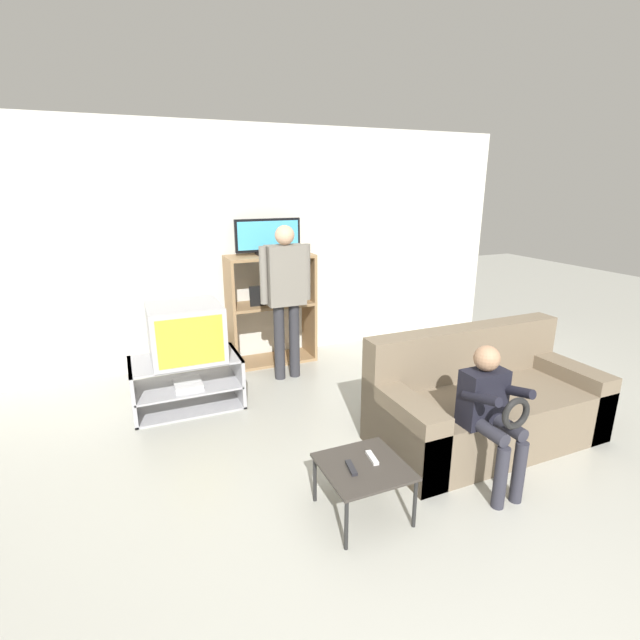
% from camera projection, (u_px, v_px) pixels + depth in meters
% --- Properties ---
extents(ground_plane, '(18.00, 18.00, 0.00)m').
position_uv_depth(ground_plane, '(487.00, 617.00, 2.21)').
color(ground_plane, '#ADADA3').
extents(wall_back, '(6.40, 0.06, 2.60)m').
position_uv_depth(wall_back, '(256.00, 246.00, 5.23)').
color(wall_back, silver).
rests_on(wall_back, ground_plane).
extents(tv_stand, '(0.96, 0.55, 0.47)m').
position_uv_depth(tv_stand, '(187.00, 383.00, 4.22)').
color(tv_stand, '#A8A8AD').
rests_on(tv_stand, ground_plane).
extents(television_main, '(0.62, 0.58, 0.50)m').
position_uv_depth(television_main, '(186.00, 332.00, 4.09)').
color(television_main, '#B2B2B7').
rests_on(television_main, tv_stand).
extents(media_shelf, '(0.96, 0.41, 1.23)m').
position_uv_depth(media_shelf, '(271.00, 309.00, 5.20)').
color(media_shelf, '#9E7A51').
rests_on(media_shelf, ground_plane).
extents(television_flat, '(0.72, 0.20, 0.39)m').
position_uv_depth(television_flat, '(268.00, 238.00, 4.99)').
color(television_flat, black).
rests_on(television_flat, media_shelf).
extents(snack_table, '(0.50, 0.50, 0.34)m').
position_uv_depth(snack_table, '(363.00, 470.00, 2.81)').
color(snack_table, '#38332D').
rests_on(snack_table, ground_plane).
extents(remote_control_black, '(0.06, 0.15, 0.02)m').
position_uv_depth(remote_control_black, '(351.00, 468.00, 2.76)').
color(remote_control_black, '#232328').
rests_on(remote_control_black, snack_table).
extents(remote_control_white, '(0.06, 0.15, 0.02)m').
position_uv_depth(remote_control_white, '(372.00, 458.00, 2.86)').
color(remote_control_white, silver).
rests_on(remote_control_white, snack_table).
extents(couch, '(1.81, 0.84, 0.86)m').
position_uv_depth(couch, '(483.00, 404.00, 3.69)').
color(couch, '#756651').
rests_on(couch, ground_plane).
extents(person_standing_adult, '(0.53, 0.20, 1.59)m').
position_uv_depth(person_standing_adult, '(286.00, 288.00, 4.66)').
color(person_standing_adult, '#2D2D33').
rests_on(person_standing_adult, ground_plane).
extents(person_seated_child, '(0.33, 0.43, 0.98)m').
position_uv_depth(person_seated_child, '(491.00, 407.00, 3.01)').
color(person_seated_child, '#2D2D38').
rests_on(person_seated_child, ground_plane).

